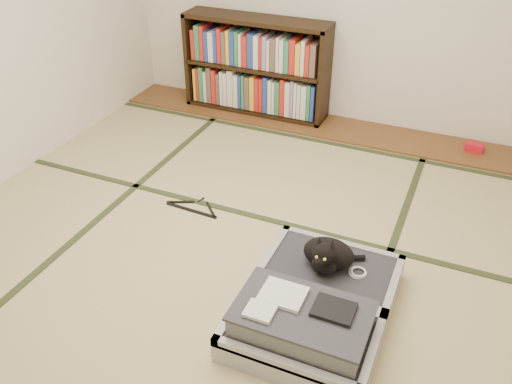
% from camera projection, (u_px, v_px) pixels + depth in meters
% --- Properties ---
extents(floor, '(4.50, 4.50, 0.00)m').
position_uv_depth(floor, '(228.00, 248.00, 3.61)').
color(floor, tan).
rests_on(floor, ground).
extents(wood_strip, '(4.00, 0.50, 0.02)m').
position_uv_depth(wood_strip, '(320.00, 125.00, 5.14)').
color(wood_strip, brown).
rests_on(wood_strip, ground).
extents(red_item, '(0.16, 0.11, 0.07)m').
position_uv_depth(red_item, '(474.00, 147.00, 4.68)').
color(red_item, red).
rests_on(red_item, wood_strip).
extents(room_shell, '(4.50, 4.50, 4.50)m').
position_uv_depth(room_shell, '(220.00, 28.00, 2.81)').
color(room_shell, white).
rests_on(room_shell, ground).
extents(tatami_borders, '(4.00, 4.50, 0.01)m').
position_uv_depth(tatami_borders, '(258.00, 209.00, 3.99)').
color(tatami_borders, '#2D381E').
rests_on(tatami_borders, ground).
extents(bookcase, '(1.41, 0.32, 0.92)m').
position_uv_depth(bookcase, '(256.00, 68.00, 5.19)').
color(bookcase, black).
rests_on(bookcase, wood_strip).
extents(suitcase, '(0.79, 1.05, 0.31)m').
position_uv_depth(suitcase, '(314.00, 307.00, 3.00)').
color(suitcase, '#ABABB0').
rests_on(suitcase, floor).
extents(cat, '(0.35, 0.35, 0.28)m').
position_uv_depth(cat, '(328.00, 255.00, 3.15)').
color(cat, black).
rests_on(cat, suitcase).
extents(cable_coil, '(0.11, 0.11, 0.03)m').
position_uv_depth(cable_coil, '(358.00, 272.00, 3.16)').
color(cable_coil, white).
rests_on(cable_coil, suitcase).
extents(hanger, '(0.44, 0.21, 0.01)m').
position_uv_depth(hanger, '(194.00, 208.00, 3.99)').
color(hanger, black).
rests_on(hanger, floor).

